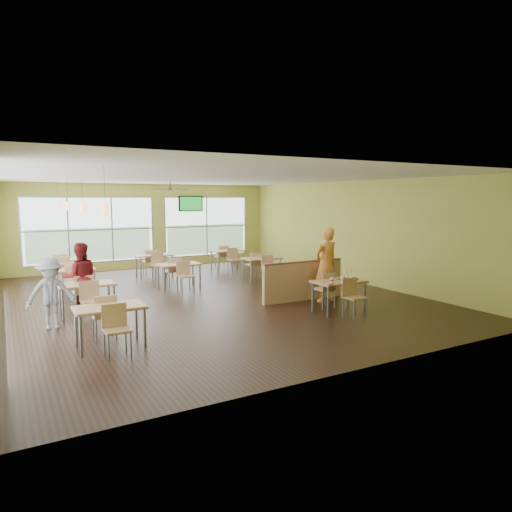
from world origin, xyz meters
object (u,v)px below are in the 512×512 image
main_table (339,286)px  man_plaid (326,265)px  half_wall_divider (303,280)px  food_basket (346,277)px

main_table → man_plaid: (0.44, 1.07, 0.33)m
half_wall_divider → food_basket: size_ratio=10.83×
man_plaid → food_basket: man_plaid is taller
main_table → half_wall_divider: (0.00, 1.45, -0.11)m
main_table → food_basket: (0.32, 0.15, 0.15)m
main_table → half_wall_divider: size_ratio=0.63×
main_table → food_basket: 0.39m
man_plaid → main_table: bearing=62.3°
main_table → man_plaid: size_ratio=0.79×
man_plaid → food_basket: bearing=77.5°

